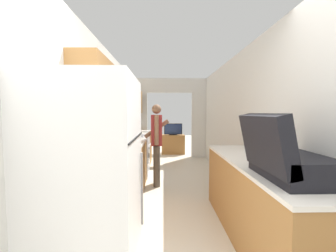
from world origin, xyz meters
TOP-DOWN VIEW (x-y plane):
  - wall_left at (-1.10, 2.62)m, footprint 0.38×7.96m
  - wall_right at (1.18, 2.18)m, footprint 0.06×7.96m
  - wall_far_with_doorway at (0.00, 5.59)m, footprint 2.71×0.06m
  - counter_left at (-0.85, 3.11)m, footprint 0.62×4.25m
  - counter_right at (0.85, 1.29)m, footprint 0.62×2.18m
  - refrigerator at (-0.78, 0.72)m, footprint 0.77×0.78m
  - range_oven at (-0.85, 3.79)m, footprint 0.66×0.79m
  - person at (-0.33, 3.07)m, footprint 0.51×0.38m
  - suitcase at (0.77, 0.70)m, footprint 0.55×0.68m
  - tv_cabinet at (0.14, 6.20)m, footprint 0.79×0.42m
  - television at (0.14, 6.16)m, footprint 0.62×0.16m

SIDE VIEW (x-z plane):
  - tv_cabinet at x=0.14m, z-range 0.00..0.66m
  - counter_right at x=0.85m, z-range 0.00..0.90m
  - counter_left at x=-0.85m, z-range 0.00..0.90m
  - range_oven at x=-0.85m, z-range -0.06..0.97m
  - person at x=-0.33m, z-range 0.05..1.64m
  - television at x=0.14m, z-range 0.65..1.05m
  - refrigerator at x=-0.78m, z-range 0.00..1.71m
  - suitcase at x=0.77m, z-range 0.80..1.33m
  - wall_right at x=1.18m, z-range 0.00..2.50m
  - wall_far_with_doorway at x=0.00m, z-range 0.17..2.67m
  - wall_left at x=-1.10m, z-range 0.20..2.70m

